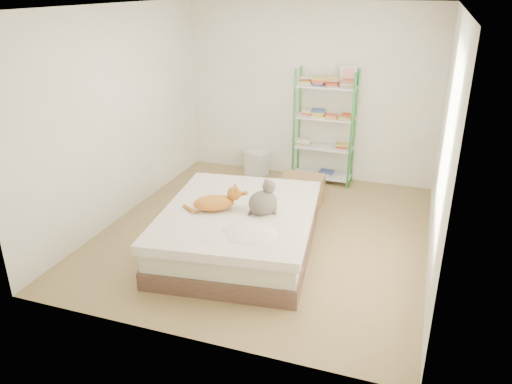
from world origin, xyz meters
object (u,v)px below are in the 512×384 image
at_px(white_bin, 257,163).
at_px(bed, 239,230).
at_px(shelf_unit, 325,122).
at_px(grey_cat, 263,198).
at_px(cardboard_box, 302,190).
at_px(orange_cat, 214,201).

bearing_deg(white_bin, bed, -75.67).
distance_m(bed, white_bin, 2.47).
relative_size(shelf_unit, white_bin, 4.27).
relative_size(grey_cat, cardboard_box, 0.69).
bearing_deg(bed, shelf_unit, 72.58).
bearing_deg(grey_cat, orange_cat, 60.75).
distance_m(bed, cardboard_box, 1.56).
relative_size(bed, white_bin, 5.42).
xyz_separation_m(grey_cat, white_bin, (-0.90, 2.41, -0.52)).
distance_m(bed, grey_cat, 0.54).
relative_size(bed, shelf_unit, 1.27).
xyz_separation_m(bed, cardboard_box, (0.34, 1.52, -0.06)).
relative_size(grey_cat, shelf_unit, 0.22).
xyz_separation_m(bed, shelf_unit, (0.44, 2.42, 0.67)).
bearing_deg(cardboard_box, white_bin, 136.74).
bearing_deg(orange_cat, white_bin, 68.30).
bearing_deg(orange_cat, grey_cat, -21.55).
relative_size(orange_cat, shelf_unit, 0.31).
height_order(bed, cardboard_box, bed).
height_order(grey_cat, shelf_unit, shelf_unit).
bearing_deg(grey_cat, shelf_unit, -41.11).
height_order(shelf_unit, white_bin, shelf_unit).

